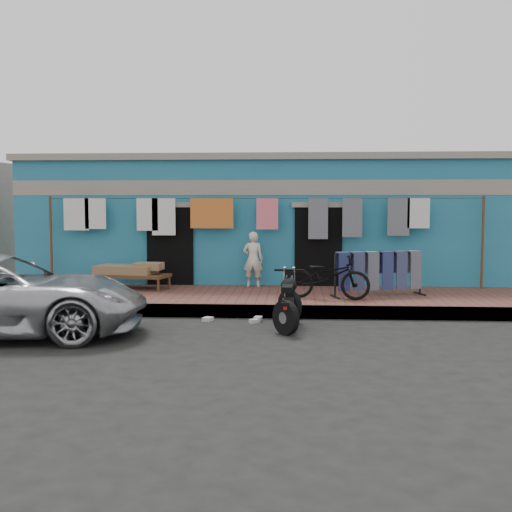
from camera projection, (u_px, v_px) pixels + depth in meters
The scene contains 13 objects.
ground at pixel (248, 334), 10.70m from camera, with size 80.00×80.00×0.00m, color black.
sidewalk at pixel (259, 300), 13.67m from camera, with size 28.00×3.00×0.25m, color brown.
curb at pixel (254, 311), 12.23m from camera, with size 28.00×0.10×0.25m, color gray.
building at pixel (268, 222), 17.51m from camera, with size 12.20×5.20×3.36m.
clothesline at pixel (243, 219), 14.81m from camera, with size 10.06×0.06×2.10m.
seated_person at pixel (253, 259), 14.82m from camera, with size 0.46×0.31×1.28m, color beige.
bicycle at pixel (327, 271), 12.96m from camera, with size 0.61×1.73×1.12m, color black.
motorcycle at pixel (288, 300), 11.23m from camera, with size 0.61×1.56×0.99m, color black, non-canonical shape.
charpoy at pixel (133, 276), 14.52m from camera, with size 1.82×1.13×0.57m, color brown, non-canonical shape.
jeans_rack at pixel (378, 273), 13.36m from camera, with size 2.04×0.98×0.97m, color black, non-canonical shape.
litter_a at pixel (254, 321), 11.70m from camera, with size 0.16×0.12×0.07m, color silver.
litter_b at pixel (258, 319), 11.88m from camera, with size 0.18×0.13×0.09m, color silver.
litter_c at pixel (208, 319), 11.89m from camera, with size 0.19×0.15×0.08m, color silver.
Camera 1 is at (0.80, -10.53, 2.19)m, focal length 45.00 mm.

